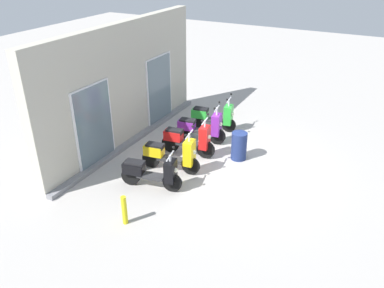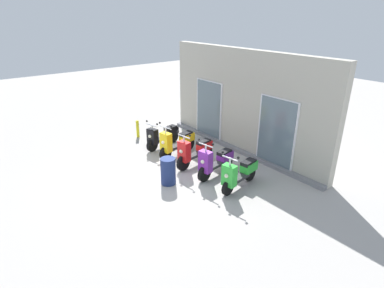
{
  "view_description": "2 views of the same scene",
  "coord_description": "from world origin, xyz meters",
  "px_view_note": "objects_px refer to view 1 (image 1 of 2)",
  "views": [
    {
      "loc": [
        -8.74,
        -3.54,
        5.51
      ],
      "look_at": [
        -0.77,
        0.66,
        0.83
      ],
      "focal_mm": 36.21,
      "sensor_mm": 36.0,
      "label": 1
    },
    {
      "loc": [
        7.34,
        -4.67,
        4.73
      ],
      "look_at": [
        0.11,
        0.97,
        0.85
      ],
      "focal_mm": 29.45,
      "sensor_mm": 36.0,
      "label": 2
    }
  ],
  "objects_px": {
    "scooter_purple": "(201,127)",
    "trash_bin": "(239,146)",
    "scooter_black": "(151,172)",
    "scooter_yellow": "(172,154)",
    "curb_bollard": "(124,210)",
    "scooter_red": "(189,139)",
    "scooter_green": "(214,116)"
  },
  "relations": [
    {
      "from": "scooter_red",
      "to": "trash_bin",
      "type": "distance_m",
      "value": 1.44
    },
    {
      "from": "scooter_yellow",
      "to": "scooter_purple",
      "type": "relative_size",
      "value": 1.03
    },
    {
      "from": "scooter_green",
      "to": "curb_bollard",
      "type": "xyz_separation_m",
      "value": [
        -5.33,
        -0.33,
        -0.12
      ]
    },
    {
      "from": "curb_bollard",
      "to": "scooter_black",
      "type": "bearing_deg",
      "value": 9.73
    },
    {
      "from": "scooter_black",
      "to": "scooter_red",
      "type": "distance_m",
      "value": 1.94
    },
    {
      "from": "scooter_yellow",
      "to": "scooter_purple",
      "type": "bearing_deg",
      "value": 2.49
    },
    {
      "from": "scooter_yellow",
      "to": "trash_bin",
      "type": "distance_m",
      "value": 1.99
    },
    {
      "from": "scooter_yellow",
      "to": "curb_bollard",
      "type": "height_order",
      "value": "scooter_yellow"
    },
    {
      "from": "scooter_red",
      "to": "scooter_purple",
      "type": "height_order",
      "value": "scooter_purple"
    },
    {
      "from": "scooter_black",
      "to": "trash_bin",
      "type": "bearing_deg",
      "value": -29.76
    },
    {
      "from": "scooter_red",
      "to": "trash_bin",
      "type": "xyz_separation_m",
      "value": [
        0.47,
        -1.36,
        -0.1
      ]
    },
    {
      "from": "scooter_yellow",
      "to": "scooter_black",
      "type": "bearing_deg",
      "value": 177.85
    },
    {
      "from": "trash_bin",
      "to": "curb_bollard",
      "type": "xyz_separation_m",
      "value": [
        -3.87,
        1.13,
        -0.06
      ]
    },
    {
      "from": "scooter_yellow",
      "to": "scooter_green",
      "type": "bearing_deg",
      "value": 2.34
    },
    {
      "from": "scooter_purple",
      "to": "scooter_green",
      "type": "xyz_separation_m",
      "value": [
        0.98,
        0.03,
        -0.01
      ]
    },
    {
      "from": "scooter_yellow",
      "to": "scooter_green",
      "type": "relative_size",
      "value": 1.07
    },
    {
      "from": "scooter_purple",
      "to": "scooter_green",
      "type": "distance_m",
      "value": 0.98
    },
    {
      "from": "scooter_purple",
      "to": "curb_bollard",
      "type": "distance_m",
      "value": 4.36
    },
    {
      "from": "scooter_black",
      "to": "scooter_yellow",
      "type": "xyz_separation_m",
      "value": [
        0.95,
        -0.04,
        0.06
      ]
    },
    {
      "from": "scooter_green",
      "to": "trash_bin",
      "type": "relative_size",
      "value": 1.9
    },
    {
      "from": "trash_bin",
      "to": "curb_bollard",
      "type": "distance_m",
      "value": 4.03
    },
    {
      "from": "scooter_black",
      "to": "scooter_purple",
      "type": "height_order",
      "value": "scooter_purple"
    },
    {
      "from": "scooter_purple",
      "to": "trash_bin",
      "type": "height_order",
      "value": "scooter_purple"
    },
    {
      "from": "curb_bollard",
      "to": "trash_bin",
      "type": "bearing_deg",
      "value": -16.24
    },
    {
      "from": "scooter_red",
      "to": "curb_bollard",
      "type": "distance_m",
      "value": 3.41
    },
    {
      "from": "scooter_purple",
      "to": "curb_bollard",
      "type": "xyz_separation_m",
      "value": [
        -4.35,
        -0.3,
        -0.13
      ]
    },
    {
      "from": "scooter_red",
      "to": "scooter_purple",
      "type": "relative_size",
      "value": 1.01
    },
    {
      "from": "scooter_red",
      "to": "scooter_purple",
      "type": "bearing_deg",
      "value": 4.33
    },
    {
      "from": "scooter_green",
      "to": "scooter_red",
      "type": "bearing_deg",
      "value": -176.84
    },
    {
      "from": "scooter_red",
      "to": "scooter_green",
      "type": "relative_size",
      "value": 1.05
    },
    {
      "from": "scooter_black",
      "to": "scooter_yellow",
      "type": "relative_size",
      "value": 0.96
    },
    {
      "from": "scooter_black",
      "to": "trash_bin",
      "type": "height_order",
      "value": "scooter_black"
    }
  ]
}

